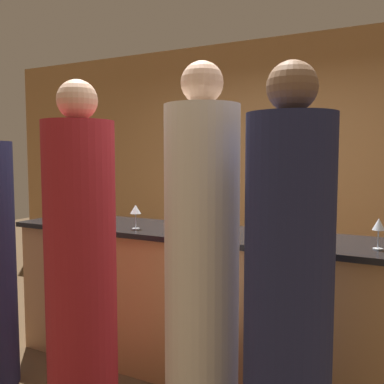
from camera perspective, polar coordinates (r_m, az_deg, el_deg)
The scene contains 13 objects.
ground_plane at distance 3.22m, azimuth 0.96°, elevation -22.83°, with size 14.00×14.00×0.00m, color #4C3823.
back_wall at distance 4.88m, azimuth 12.32°, elevation 3.61°, with size 8.00×0.08×2.80m.
bar_counter at distance 3.02m, azimuth 0.97°, elevation -14.43°, with size 2.82×0.62×0.99m.
bartender at distance 3.64m, azimuth 1.97°, elevation -4.93°, with size 0.31×0.31×1.86m.
guest_0 at distance 2.18m, azimuth 1.31°, elevation -10.84°, with size 0.37×0.37×1.95m.
guest_2 at distance 1.94m, azimuth 12.68°, elevation -13.97°, with size 0.38×0.38×1.89m.
guest_3 at distance 2.45m, azimuth -14.58°, elevation -9.90°, with size 0.39×0.39×1.90m.
wine_bottle_0 at distance 2.39m, azimuth 16.51°, elevation -4.90°, with size 0.08×0.08×0.28m.
wine_bottle_1 at distance 3.02m, azimuth 2.28°, elevation -2.49°, with size 0.08×0.08×0.30m.
wine_glass_0 at distance 2.51m, azimuth 23.63°, elevation -4.12°, with size 0.07×0.07×0.17m.
wine_glass_1 at distance 2.83m, azimuth 0.36°, elevation -2.92°, with size 0.08×0.08×0.16m.
wine_glass_2 at distance 3.56m, azimuth -18.48°, elevation -1.49°, with size 0.08×0.08×0.17m.
wine_glass_3 at distance 2.97m, azimuth -7.53°, elevation -2.41°, with size 0.08×0.08×0.17m.
Camera 1 is at (1.27, -2.56, 1.49)m, focal length 40.00 mm.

